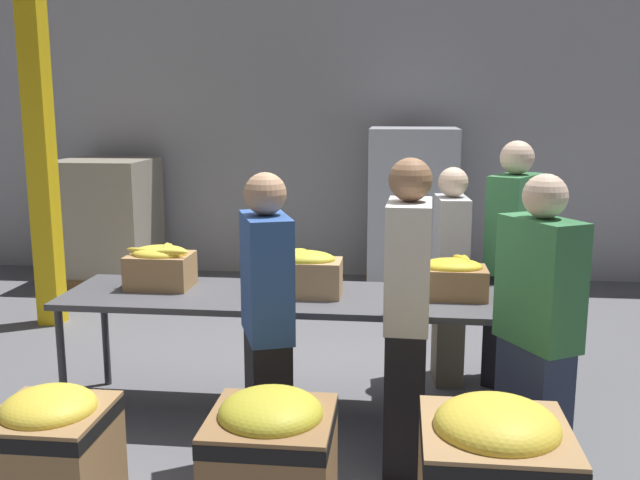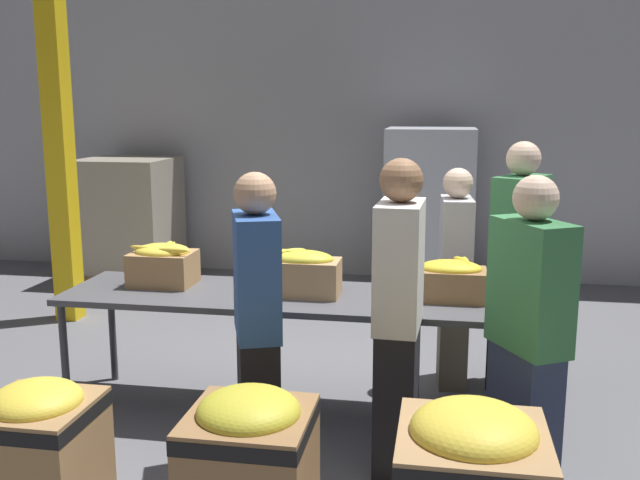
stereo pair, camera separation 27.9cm
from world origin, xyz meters
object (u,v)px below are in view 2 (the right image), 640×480
Objects in this scene: support_pillar at (57,106)px; volunteer_2 at (527,341)px; volunteer_0 at (518,268)px; volunteer_3 at (398,319)px; banana_box_1 at (302,272)px; pallet_stack_0 at (129,220)px; volunteer_1 at (257,327)px; donation_bin_1 at (250,467)px; banana_box_2 at (451,279)px; donation_bin_0 at (40,452)px; sorting_table at (295,302)px; banana_box_0 at (163,263)px; volunteer_4 at (455,279)px; pallet_stack_1 at (429,214)px.

volunteer_2 is at bearing -32.11° from support_pillar.
volunteer_0 reaches higher than volunteer_3.
pallet_stack_0 is at bearing 129.47° from banana_box_1.
volunteer_0 reaches higher than volunteer_1.
volunteer_1 is 0.77m from volunteer_3.
donation_bin_1 is (-1.36, -2.21, -0.47)m from volunteer_0.
donation_bin_0 is at bearing -141.20° from banana_box_2.
sorting_table is 0.93m from volunteer_3.
volunteer_2 is 2.46m from donation_bin_0.
banana_box_1 is at bearing -33.25° from support_pillar.
banana_box_0 is at bearing 123.13° from donation_bin_1.
donation_bin_1 is 0.55× the size of pallet_stack_0.
donation_bin_1 is (-1.27, -0.73, -0.42)m from volunteer_2.
banana_box_2 is 0.26× the size of volunteer_1.
volunteer_0 is at bearing -27.25° from volunteer_3.
volunteer_1 is (-0.10, -0.76, -0.13)m from banana_box_1.
volunteer_1 is at bearing 39.11° from donation_bin_0.
volunteer_0 is 2.39× the size of donation_bin_0.
banana_box_1 is 0.78m from volunteer_1.
support_pillar is at bearing 129.81° from donation_bin_1.
volunteer_4 is (0.97, 0.70, -0.18)m from banana_box_1.
pallet_stack_1 is (0.83, 3.89, 0.04)m from volunteer_1.
support_pillar is at bearing 57.15° from volunteer_3.
volunteer_1 is at bearing -97.13° from banana_box_1.
banana_box_0 is 2.47m from volunteer_0.
banana_box_0 is at bearing 26.01° from volunteer_1.
support_pillar is 2.25× the size of pallet_stack_1.
volunteer_4 is 2.44m from pallet_stack_1.
support_pillar reaches higher than volunteer_1.
volunteer_1 is 0.94× the size of pallet_stack_1.
banana_box_0 is (-0.93, 0.09, 0.20)m from sorting_table.
volunteer_3 is 1.92m from donation_bin_0.
sorting_table is 3.23m from pallet_stack_1.
banana_box_1 is 3.28m from support_pillar.
volunteer_2 reaches higher than donation_bin_0.
volunteer_1 is 3.98m from pallet_stack_1.
sorting_table is at bearing 93.83° from donation_bin_1.
support_pillar is at bearing 146.33° from sorting_table.
sorting_table is 0.21m from banana_box_1.
volunteer_2 is 1.52m from donation_bin_1.
volunteer_4 is at bearing 86.82° from banana_box_2.
volunteer_4 is (1.95, 0.60, -0.17)m from banana_box_0.
donation_bin_1 is at bearing -50.19° from support_pillar.
volunteer_2 is 0.69m from volunteer_3.
volunteer_0 is at bearing 26.33° from sorting_table.
pallet_stack_0 is at bearing 138.53° from banana_box_2.
volunteer_0 is 2.63m from donation_bin_1.
banana_box_2 reaches higher than donation_bin_0.
volunteer_0 reaches higher than sorting_table.
banana_box_2 is 0.26× the size of volunteer_2.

